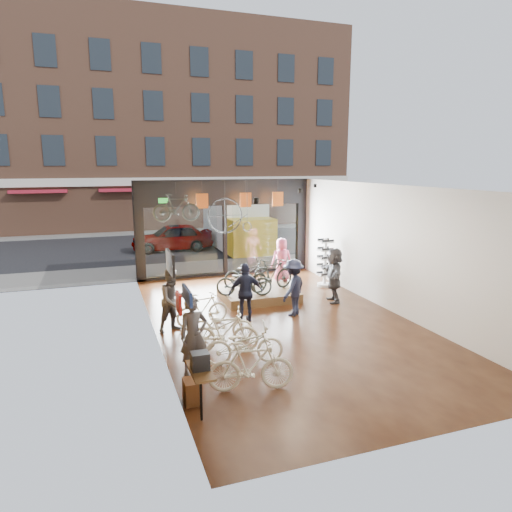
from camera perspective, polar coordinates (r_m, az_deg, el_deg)
name	(u,v)px	position (r m, az deg, el deg)	size (l,w,h in m)	color
ground_plane	(281,322)	(13.09, 3.20, -8.25)	(7.00, 12.00, 0.04)	black
ceiling	(283,186)	(12.35, 3.40, 8.79)	(7.00, 12.00, 0.04)	black
wall_left	(152,265)	(11.72, -12.83, -1.09)	(0.04, 12.00, 3.80)	olive
wall_right	(391,248)	(14.28, 16.48, 0.93)	(0.04, 12.00, 3.80)	beige
wall_back	(432,329)	(7.57, 21.13, -8.48)	(7.00, 0.04, 3.80)	beige
storefront	(225,228)	(18.19, -3.93, 3.53)	(7.00, 0.26, 3.80)	black
exit_sign	(163,201)	(17.48, -11.54, 6.80)	(0.35, 0.06, 0.18)	#198C26
street_road	(185,240)	(27.17, -8.89, 1.94)	(30.00, 18.00, 0.02)	black
sidewalk_near	(218,267)	(19.66, -4.78, -1.34)	(30.00, 2.40, 0.12)	slate
sidewalk_far	(174,230)	(31.06, -10.24, 3.20)	(30.00, 2.00, 0.12)	slate
opposite_building	(164,126)	(33.34, -11.38, 15.67)	(26.00, 5.00, 14.00)	brown
street_car	(172,237)	(23.94, -10.45, 2.34)	(1.65, 4.09, 1.39)	gray
box_truck	(239,224)	(23.62, -2.11, 3.97)	(2.26, 6.79, 2.67)	silver
floor_bike_1	(251,366)	(9.15, -0.63, -13.59)	(0.48, 1.70, 1.02)	beige
floor_bike_2	(244,344)	(10.28, -1.48, -10.99)	(0.61, 1.75, 0.92)	beige
floor_bike_3	(224,332)	(10.91, -4.01, -9.47)	(0.47, 1.65, 0.99)	beige
floor_bike_4	(222,324)	(11.66, -4.24, -8.53)	(0.54, 1.56, 0.82)	beige
floor_bike_5	(202,309)	(12.74, -6.72, -6.61)	(0.43, 1.52, 0.91)	beige
display_platform	(259,295)	(15.09, 0.33, -4.88)	(2.40, 1.80, 0.30)	#493720
display_bike_left	(244,282)	(14.36, -1.50, -3.21)	(0.61, 1.75, 0.92)	black
display_bike_mid	(272,275)	(14.92, 1.99, -2.37)	(0.50, 1.77, 1.06)	black
display_bike_right	(247,273)	(15.49, -1.16, -2.11)	(0.61, 1.76, 0.92)	black
customer_0	(194,336)	(9.76, -7.81, -9.85)	(0.62, 0.41, 1.71)	#3F3F44
customer_1	(173,300)	(12.30, -10.34, -5.43)	(0.83, 0.65, 1.72)	#3F3F44
customer_2	(246,292)	(12.86, -1.29, -4.57)	(0.99, 0.41, 1.68)	#161C33
customer_3	(293,287)	(13.41, 4.70, -3.94)	(1.08, 0.62, 1.68)	#161C33
customer_4	(282,260)	(17.36, 3.22, -0.45)	(0.81, 0.52, 1.65)	#CC4C72
customer_5	(334,275)	(14.88, 9.73, -2.36)	(1.64, 0.52, 1.77)	#3F3F44
sunglasses_rack	(325,262)	(16.73, 8.61, -0.80)	(0.52, 0.43, 1.76)	white
wall_merch	(184,335)	(8.58, -8.99, -9.76)	(0.40, 2.40, 2.60)	navy
penny_farthing	(232,217)	(16.77, -3.01, 4.94)	(1.61, 0.06, 1.29)	black
hung_bike	(176,208)	(15.86, -9.93, 5.96)	(0.45, 1.58, 0.95)	black
jersey_left	(202,201)	(17.04, -6.75, 6.84)	(0.45, 0.03, 0.55)	#CC5919
jersey_mid	(246,200)	(17.48, -1.30, 7.03)	(0.45, 0.03, 0.55)	#CC5919
jersey_right	(278,199)	(17.93, 2.74, 7.12)	(0.45, 0.03, 0.55)	#CC5919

